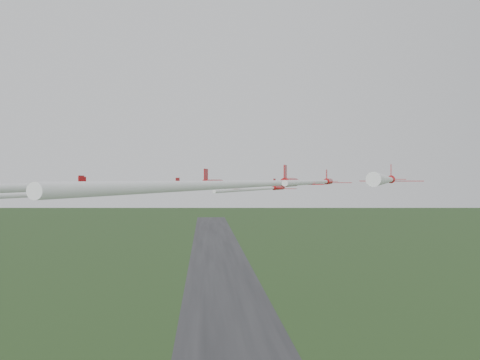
{
  "coord_description": "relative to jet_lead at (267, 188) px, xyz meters",
  "views": [
    {
      "loc": [
        -9.36,
        -98.57,
        52.52
      ],
      "look_at": [
        -3.13,
        -5.34,
        52.48
      ],
      "focal_mm": 40.0,
      "sensor_mm": 36.0,
      "label": 1
    }
  ],
  "objects": [
    {
      "name": "jet_row2_left",
      "position": [
        -19.62,
        -8.04,
        -0.03
      ],
      "size": [
        19.3,
        46.23,
        2.59
      ],
      "rotation": [
        0.0,
        0.0,
        -0.35
      ],
      "color": "#B81013"
    },
    {
      "name": "jet_row3_left",
      "position": [
        -37.9,
        -20.74,
        0.31
      ],
      "size": [
        23.91,
        60.79,
        2.61
      ],
      "rotation": [
        0.0,
        0.0,
        -0.34
      ],
      "color": "#B81013"
    },
    {
      "name": "jet_row3_mid",
      "position": [
        -15.39,
        -31.05,
        1.08
      ],
      "size": [
        22.08,
        61.79,
        2.86
      ],
      "rotation": [
        0.0,
        0.0,
        -0.3
      ],
      "color": "#B81013"
    },
    {
      "name": "jet_row4_left",
      "position": [
        -31.66,
        -37.11,
        -0.08
      ],
      "size": [
        20.68,
        51.53,
        2.7
      ],
      "rotation": [
        0.0,
        0.0,
        -0.34
      ],
      "color": "#B81013"
    },
    {
      "name": "jet_row4_right",
      "position": [
        -5.37,
        -46.79,
        1.29
      ],
      "size": [
        21.97,
        58.33,
        2.79
      ],
      "rotation": [
        0.0,
        0.0,
        -0.32
      ],
      "color": "#B81013"
    },
    {
      "name": "runway",
      "position": [
        -2.69,
        195.68,
        -50.84
      ],
      "size": [
        38.0,
        900.0,
        0.04
      ],
      "primitive_type": "cube",
      "color": "#2D2D30",
      "rests_on": "ground"
    },
    {
      "name": "jet_row3_right",
      "position": [
        9.33,
        -42.46,
        1.69
      ],
      "size": [
        25.3,
        61.83,
        2.68
      ],
      "rotation": [
        0.0,
        0.0,
        -0.35
      ],
      "color": "#B81013"
    },
    {
      "name": "jet_lead",
      "position": [
        0.0,
        0.0,
        0.0
      ],
      "size": [
        18.28,
        40.69,
        2.37
      ],
      "rotation": [
        0.0,
        0.0,
        -0.38
      ],
      "color": "#B81013"
    },
    {
      "name": "jet_row2_right",
      "position": [
        5.9,
        -21.97,
        1.36
      ],
      "size": [
        19.12,
        51.44,
        2.52
      ],
      "rotation": [
        0.0,
        0.0,
        -0.31
      ],
      "color": "#B81013"
    }
  ]
}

